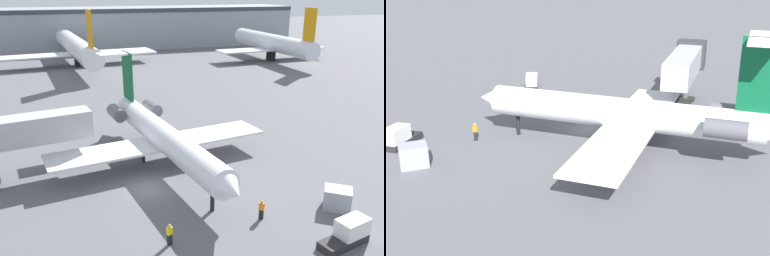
# 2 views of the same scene
# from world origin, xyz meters

# --- Properties ---
(ground_plane) EXTENTS (400.00, 400.00, 0.10)m
(ground_plane) POSITION_xyz_m (0.00, 0.00, -0.05)
(ground_plane) COLOR #5B5B60
(regional_jet) EXTENTS (23.58, 27.83, 10.32)m
(regional_jet) POSITION_xyz_m (2.53, 5.32, 3.33)
(regional_jet) COLOR white
(regional_jet) RESTS_ON ground_plane
(jet_bridge) EXTENTS (14.17, 5.54, 6.60)m
(jet_bridge) POSITION_xyz_m (-12.17, 5.03, 4.88)
(jet_bridge) COLOR #ADADB2
(jet_bridge) RESTS_ON ground_plane
(ground_crew_marshaller) EXTENTS (0.48, 0.42, 1.69)m
(ground_crew_marshaller) POSITION_xyz_m (-0.13, -8.80, 0.86)
(ground_crew_marshaller) COLOR black
(ground_crew_marshaller) RESTS_ON ground_plane
(ground_crew_loader) EXTENTS (0.45, 0.48, 1.69)m
(ground_crew_loader) POSITION_xyz_m (7.68, -7.68, 0.86)
(ground_crew_loader) COLOR black
(ground_crew_loader) RESTS_ON ground_plane
(baggage_tug_lead) EXTENTS (4.22, 2.30, 1.90)m
(baggage_tug_lead) POSITION_xyz_m (12.20, -12.47, 0.84)
(baggage_tug_lead) COLOR #262628
(baggage_tug_lead) RESTS_ON ground_plane
(baggage_tug_trailing) EXTENTS (4.10, 3.40, 1.90)m
(baggage_tug_trailing) POSITION_xyz_m (-9.83, -14.01, 0.84)
(baggage_tug_trailing) COLOR #262628
(baggage_tug_trailing) RESTS_ON ground_plane
(cargo_container_uld) EXTENTS (2.83, 2.76, 1.80)m
(cargo_container_uld) POSITION_xyz_m (14.48, -8.06, 0.90)
(cargo_container_uld) COLOR #999EA8
(cargo_container_uld) RESTS_ON ground_plane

